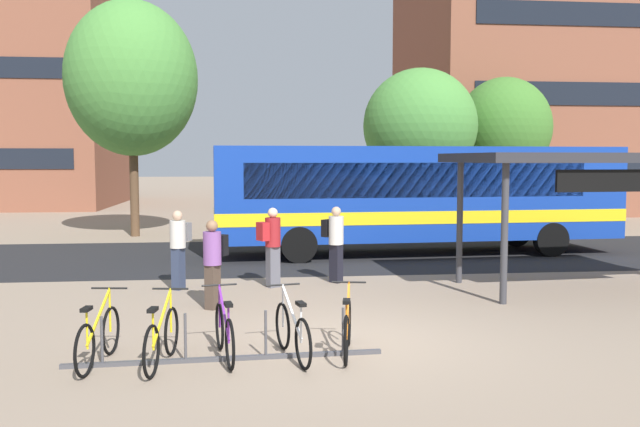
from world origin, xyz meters
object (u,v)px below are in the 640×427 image
(parked_bicycle_yellow_0, at_px, (98,338))
(commuter_red_pack_3, at_px, (272,242))
(city_bus, at_px, (419,195))
(parked_bicycle_purple_2, at_px, (224,333))
(parked_bicycle_white_3, at_px, (292,332))
(street_tree_1, at_px, (132,79))
(street_tree_2, at_px, (504,128))
(commuter_black_pack_1, at_px, (335,239))
(street_tree_0, at_px, (420,126))
(transit_shelter, at_px, (600,162))
(parked_bicycle_yellow_1, at_px, (162,339))
(commuter_grey_pack_0, at_px, (179,244))
(parked_bicycle_orange_4, at_px, (348,329))
(commuter_black_pack_2, at_px, (213,258))

(parked_bicycle_yellow_0, distance_m, commuter_red_pack_3, 5.97)
(city_bus, relative_size, parked_bicycle_purple_2, 7.12)
(parked_bicycle_white_3, bearing_deg, street_tree_1, 4.09)
(street_tree_1, height_order, street_tree_2, street_tree_1)
(commuter_black_pack_1, height_order, street_tree_0, street_tree_0)
(parked_bicycle_purple_2, distance_m, transit_shelter, 9.39)
(commuter_red_pack_3, distance_m, street_tree_1, 12.33)
(city_bus, xyz_separation_m, transit_shelter, (2.52, -5.70, 1.00))
(parked_bicycle_white_3, distance_m, transit_shelter, 8.63)
(city_bus, relative_size, parked_bicycle_yellow_1, 7.09)
(street_tree_0, distance_m, street_tree_2, 4.63)
(parked_bicycle_purple_2, bearing_deg, commuter_grey_pack_0, 2.32)
(parked_bicycle_white_3, xyz_separation_m, commuter_red_pack_3, (-0.10, 5.34, 0.64))
(commuter_black_pack_1, distance_m, street_tree_1, 12.60)
(parked_bicycle_orange_4, bearing_deg, street_tree_0, -7.20)
(city_bus, height_order, commuter_grey_pack_0, city_bus)
(commuter_grey_pack_0, height_order, commuter_black_pack_1, commuter_black_pack_1)
(commuter_red_pack_3, relative_size, street_tree_0, 0.28)
(parked_bicycle_orange_4, distance_m, street_tree_0, 17.66)
(parked_bicycle_yellow_1, height_order, transit_shelter, transit_shelter)
(parked_bicycle_white_3, relative_size, transit_shelter, 0.26)
(parked_bicycle_purple_2, bearing_deg, street_tree_1, 3.57)
(parked_bicycle_yellow_0, distance_m, parked_bicycle_orange_4, 3.49)
(parked_bicycle_yellow_1, bearing_deg, parked_bicycle_yellow_0, 89.33)
(commuter_grey_pack_0, height_order, street_tree_1, street_tree_1)
(parked_bicycle_white_3, xyz_separation_m, street_tree_0, (6.15, 16.50, 3.76))
(parked_bicycle_yellow_1, distance_m, street_tree_1, 17.01)
(street_tree_1, bearing_deg, parked_bicycle_yellow_1, -79.42)
(parked_bicycle_purple_2, bearing_deg, parked_bicycle_orange_4, -99.47)
(commuter_black_pack_1, bearing_deg, parked_bicycle_orange_4, -46.17)
(transit_shelter, distance_m, commuter_black_pack_2, 8.53)
(parked_bicycle_yellow_0, relative_size, street_tree_1, 0.20)
(parked_bicycle_yellow_0, xyz_separation_m, commuter_black_pack_2, (1.41, 3.36, 0.59))
(parked_bicycle_white_3, xyz_separation_m, street_tree_1, (-4.77, 15.73, 5.36))
(parked_bicycle_white_3, bearing_deg, commuter_grey_pack_0, 8.86)
(parked_bicycle_orange_4, xyz_separation_m, commuter_black_pack_1, (0.56, 5.69, 0.63))
(parked_bicycle_yellow_0, distance_m, commuter_grey_pack_0, 5.42)
(commuter_black_pack_2, bearing_deg, commuter_red_pack_3, -178.97)
(street_tree_2, bearing_deg, parked_bicycle_yellow_0, -125.21)
(city_bus, relative_size, street_tree_1, 1.42)
(parked_bicycle_white_3, bearing_deg, commuter_black_pack_1, -26.08)
(commuter_black_pack_2, distance_m, street_tree_1, 13.72)
(commuter_grey_pack_0, relative_size, commuter_red_pack_3, 0.98)
(parked_bicycle_yellow_1, xyz_separation_m, parked_bicycle_purple_2, (0.84, 0.22, 0.00))
(parked_bicycle_yellow_0, xyz_separation_m, parked_bicycle_yellow_1, (0.88, -0.14, 0.00))
(parked_bicycle_white_3, bearing_deg, street_tree_2, -42.05)
(transit_shelter, height_order, street_tree_2, street_tree_2)
(parked_bicycle_white_3, distance_m, street_tree_1, 17.29)
(city_bus, bearing_deg, parked_bicycle_yellow_1, -124.53)
(parked_bicycle_purple_2, distance_m, commuter_black_pack_1, 6.20)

